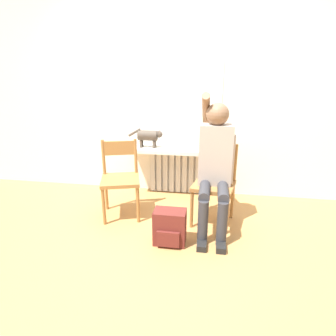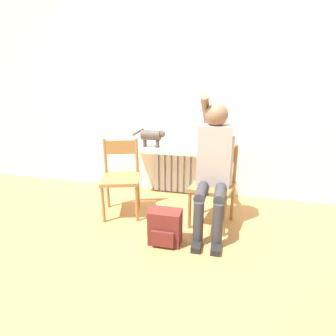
# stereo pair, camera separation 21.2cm
# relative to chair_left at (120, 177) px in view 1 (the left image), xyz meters

# --- Properties ---
(ground_plane) EXTENTS (12.00, 12.00, 0.00)m
(ground_plane) POSITION_rel_chair_left_xyz_m (0.53, -0.40, -0.46)
(ground_plane) COLOR #B27F47
(wall_with_window) EXTENTS (7.00, 0.06, 2.70)m
(wall_with_window) POSITION_rel_chair_left_xyz_m (0.53, 0.83, 0.89)
(wall_with_window) COLOR white
(wall_with_window) RESTS_ON ground_plane
(radiator) EXTENTS (0.70, 0.08, 0.61)m
(radiator) POSITION_rel_chair_left_xyz_m (0.53, 0.75, -0.15)
(radiator) COLOR silver
(radiator) RESTS_ON ground_plane
(windowsill) EXTENTS (1.20, 0.33, 0.05)m
(windowsill) POSITION_rel_chair_left_xyz_m (0.53, 0.63, 0.18)
(windowsill) COLOR white
(windowsill) RESTS_ON radiator
(window_glass) EXTENTS (1.15, 0.01, 1.21)m
(window_glass) POSITION_rel_chair_left_xyz_m (0.53, 0.79, 0.81)
(window_glass) COLOR white
(window_glass) RESTS_ON windowsill
(chair_left) EXTENTS (0.52, 0.52, 0.86)m
(chair_left) POSITION_rel_chair_left_xyz_m (0.00, 0.00, 0.00)
(chair_left) COLOR #9E6B38
(chair_left) RESTS_ON ground_plane
(chair_right) EXTENTS (0.50, 0.50, 0.86)m
(chair_right) POSITION_rel_chair_left_xyz_m (1.06, 0.00, 0.00)
(chair_right) COLOR #9E6B38
(chair_right) RESTS_ON ground_plane
(person) EXTENTS (0.36, 1.00, 1.41)m
(person) POSITION_rel_chair_left_xyz_m (1.05, -0.10, 0.28)
(person) COLOR #333338
(person) RESTS_ON ground_plane
(cat) EXTENTS (0.46, 0.13, 0.25)m
(cat) POSITION_rel_chair_left_xyz_m (0.20, 0.62, 0.35)
(cat) COLOR #4C4238
(cat) RESTS_ON windowsill
(backpack) EXTENTS (0.31, 0.22, 0.34)m
(backpack) POSITION_rel_chair_left_xyz_m (0.65, -0.51, -0.29)
(backpack) COLOR maroon
(backpack) RESTS_ON ground_plane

